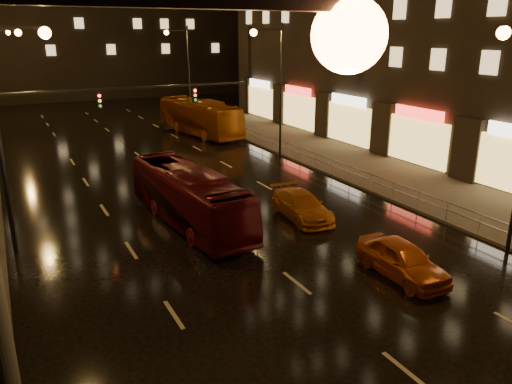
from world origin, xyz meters
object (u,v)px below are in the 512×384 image
taxi_near (402,260)px  taxi_far (302,206)px  bus_red (189,197)px  bus_curb (199,117)px

taxi_near → taxi_far: size_ratio=0.92×
bus_red → taxi_near: bearing=-63.5°
bus_curb → taxi_far: 23.94m
bus_red → taxi_near: 10.90m
bus_curb → taxi_far: (-3.47, -23.66, -0.96)m
taxi_near → taxi_far: 7.43m
bus_red → taxi_far: 5.88m
bus_red → taxi_near: size_ratio=2.40×
taxi_far → bus_curb: bearing=87.1°
bus_curb → taxi_far: bus_curb is taller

